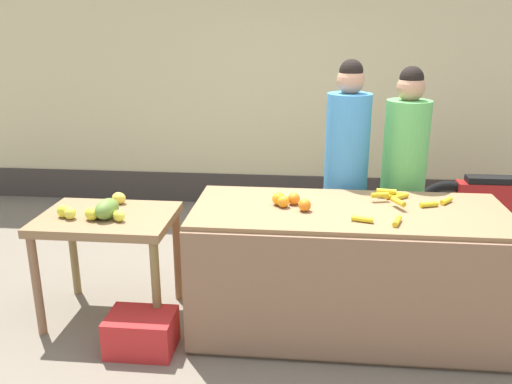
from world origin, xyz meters
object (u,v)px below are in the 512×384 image
Objects in this scene: vendor_woman_green_shirt at (403,181)px; produce_crate at (142,333)px; parked_motorcycle at (497,207)px; produce_sack at (227,239)px; vendor_woman_blue_shirt at (346,177)px.

produce_crate is (-1.81, -1.11, -0.77)m from vendor_woman_green_shirt.
parked_motorcycle is 2.62m from produce_sack.
produce_sack is at bearing 73.16° from produce_crate.
vendor_woman_blue_shirt is at bearing -148.60° from parked_motorcycle.
vendor_woman_blue_shirt is 1.15× the size of parked_motorcycle.
parked_motorcycle is at bearing 17.16° from produce_sack.
parked_motorcycle is 3.54m from produce_crate.
vendor_woman_blue_shirt is 1.03× the size of vendor_woman_green_shirt.
vendor_woman_green_shirt is 1.12× the size of parked_motorcycle.
vendor_woman_blue_shirt reaches higher than produce_crate.
vendor_woman_green_shirt is at bearing -139.61° from parked_motorcycle.
vendor_woman_blue_shirt reaches higher than vendor_woman_green_shirt.
parked_motorcycle reaches higher than produce_crate.
vendor_woman_green_shirt is 2.26m from produce_crate.
parked_motorcycle is 3.64× the size of produce_crate.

